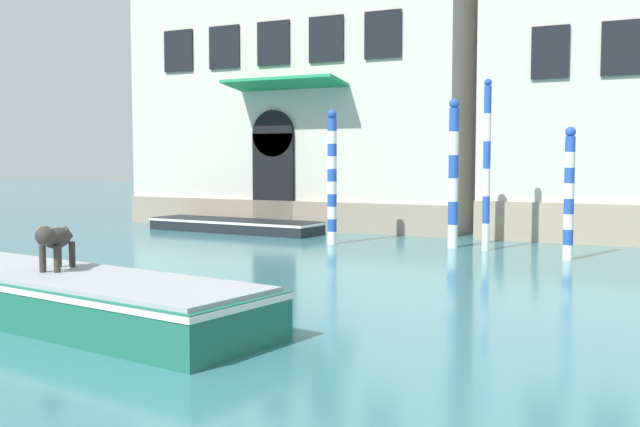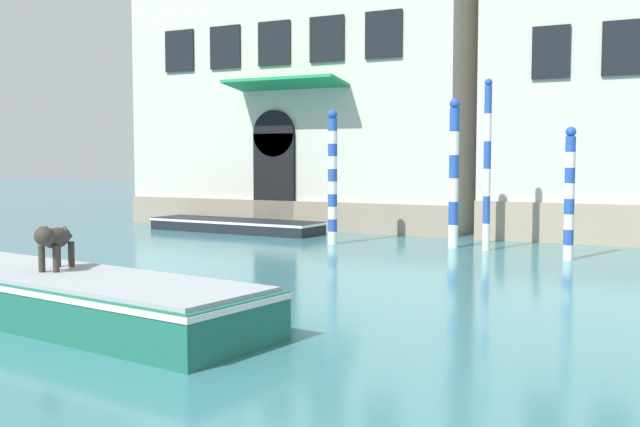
{
  "view_description": "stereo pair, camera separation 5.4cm",
  "coord_description": "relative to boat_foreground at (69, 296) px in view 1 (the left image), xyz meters",
  "views": [
    {
      "loc": [
        12.39,
        -1.9,
        2.49
      ],
      "look_at": [
        4.54,
        13.49,
        1.2
      ],
      "focal_mm": 42.0,
      "sensor_mm": 36.0,
      "label": 1
    },
    {
      "loc": [
        12.44,
        -1.88,
        2.49
      ],
      "look_at": [
        4.54,
        13.49,
        1.2
      ],
      "focal_mm": 42.0,
      "sensor_mm": 36.0,
      "label": 2
    }
  ],
  "objects": [
    {
      "name": "mooring_pole_4",
      "position": [
        5.66,
        10.57,
        1.24
      ],
      "size": [
        0.25,
        0.25,
        3.24
      ],
      "color": "white",
      "rests_on": "ground_plane"
    },
    {
      "name": "boat_moored_near_palazzo",
      "position": [
        -5.47,
        12.77,
        -0.17
      ],
      "size": [
        6.3,
        1.89,
        0.42
      ],
      "rotation": [
        0.0,
        0.0,
        -0.05
      ],
      "color": "black",
      "rests_on": "ground_plane"
    },
    {
      "name": "mooring_pole_1",
      "position": [
        2.4,
        11.77,
        1.68
      ],
      "size": [
        0.28,
        0.28,
        4.11
      ],
      "color": "white",
      "rests_on": "ground_plane"
    },
    {
      "name": "dog_on_deck",
      "position": [
        -0.39,
        0.12,
        0.83
      ],
      "size": [
        0.61,
        1.05,
        0.74
      ],
      "rotation": [
        0.0,
        0.0,
        -1.17
      ],
      "color": "#332D28",
      "rests_on": "boat_foreground"
    },
    {
      "name": "mooring_pole_0",
      "position": [
        -0.98,
        11.08,
        1.57
      ],
      "size": [
        0.28,
        0.28,
        3.88
      ],
      "color": "white",
      "rests_on": "ground_plane"
    },
    {
      "name": "mooring_pole_3",
      "position": [
        3.38,
        11.56,
        1.91
      ],
      "size": [
        0.2,
        0.2,
        4.58
      ],
      "color": "white",
      "rests_on": "ground_plane"
    },
    {
      "name": "boat_foreground",
      "position": [
        0.0,
        0.0,
        0.0
      ],
      "size": [
        7.24,
        2.93,
        0.74
      ],
      "rotation": [
        0.0,
        0.0,
        -0.14
      ],
      "color": "#1E6651",
      "rests_on": "ground_plane"
    },
    {
      "name": "palazzo_left",
      "position": [
        -4.77,
        17.23,
        6.45
      ],
      "size": [
        12.67,
        7.4,
        13.73
      ],
      "color": "beige",
      "rests_on": "ground_plane"
    }
  ]
}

